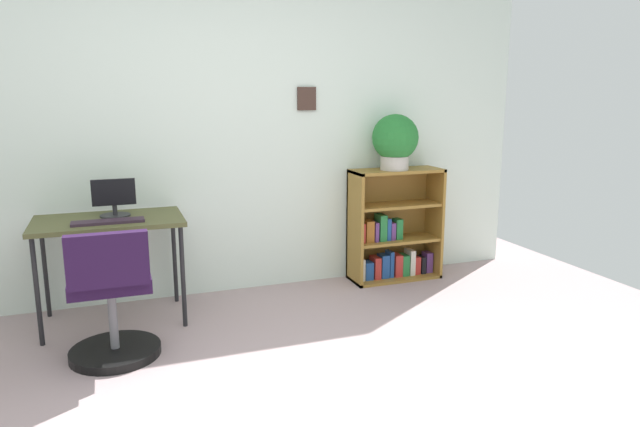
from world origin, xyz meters
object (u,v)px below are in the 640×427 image
object	(u,v)px
office_chair	(112,303)
monitor	(114,199)
potted_plant_on_shelf	(395,140)
bookshelf_low	(392,231)
desk	(109,228)
keyboard	(108,222)

from	to	relation	value
office_chair	monitor	bearing A→B (deg)	85.24
office_chair	potted_plant_on_shelf	world-z (taller)	potted_plant_on_shelf
bookshelf_low	desk	bearing A→B (deg)	-174.51
bookshelf_low	office_chair	bearing A→B (deg)	-159.50
desk	bookshelf_low	xyz separation A→B (m)	(2.19, 0.21, -0.25)
office_chair	bookshelf_low	distance (m)	2.35
office_chair	bookshelf_low	world-z (taller)	bookshelf_low
office_chair	desk	bearing A→B (deg)	88.98
desk	potted_plant_on_shelf	size ratio (longest dim) A/B	2.14
desk	office_chair	distance (m)	0.68
desk	office_chair	world-z (taller)	office_chair
bookshelf_low	potted_plant_on_shelf	size ratio (longest dim) A/B	2.07
keyboard	potted_plant_on_shelf	xyz separation A→B (m)	(2.17, 0.29, 0.43)
keyboard	potted_plant_on_shelf	size ratio (longest dim) A/B	1.00
monitor	bookshelf_low	size ratio (longest dim) A/B	0.30
bookshelf_low	monitor	bearing A→B (deg)	-175.91
monitor	potted_plant_on_shelf	world-z (taller)	potted_plant_on_shelf
desk	bookshelf_low	bearing A→B (deg)	5.49
keyboard	potted_plant_on_shelf	distance (m)	2.24
desk	office_chair	bearing A→B (deg)	-91.02
keyboard	desk	bearing A→B (deg)	89.52
desk	monitor	xyz separation A→B (m)	(0.04, 0.06, 0.18)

